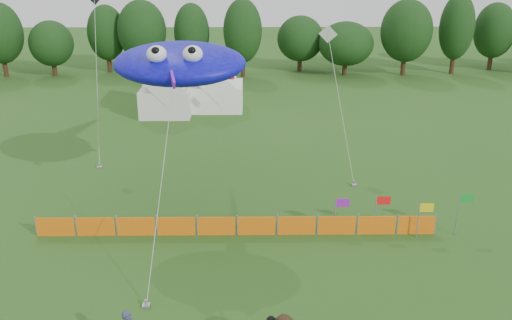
{
  "coord_description": "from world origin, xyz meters",
  "views": [
    {
      "loc": [
        -0.24,
        -16.24,
        13.91
      ],
      "look_at": [
        0.0,
        6.0,
        5.2
      ],
      "focal_mm": 40.0,
      "sensor_mm": 36.0,
      "label": 1
    }
  ],
  "objects_px": {
    "tent_left": "(166,92)",
    "tent_right": "(213,88)",
    "stingray_kite": "(181,62)",
    "barrier_fence": "(236,226)"
  },
  "relations": [
    {
      "from": "tent_right",
      "to": "stingray_kite",
      "type": "bearing_deg",
      "value": -90.81
    },
    {
      "from": "tent_right",
      "to": "stingray_kite",
      "type": "relative_size",
      "value": 0.29
    },
    {
      "from": "tent_right",
      "to": "barrier_fence",
      "type": "distance_m",
      "value": 22.88
    },
    {
      "from": "barrier_fence",
      "to": "stingray_kite",
      "type": "height_order",
      "value": "stingray_kite"
    },
    {
      "from": "tent_left",
      "to": "tent_right",
      "type": "bearing_deg",
      "value": 22.7
    },
    {
      "from": "tent_left",
      "to": "barrier_fence",
      "type": "distance_m",
      "value": 22.07
    },
    {
      "from": "tent_left",
      "to": "barrier_fence",
      "type": "height_order",
      "value": "tent_left"
    },
    {
      "from": "stingray_kite",
      "to": "tent_right",
      "type": "bearing_deg",
      "value": 89.19
    },
    {
      "from": "stingray_kite",
      "to": "tent_left",
      "type": "bearing_deg",
      "value": 101.1
    },
    {
      "from": "barrier_fence",
      "to": "stingray_kite",
      "type": "relative_size",
      "value": 1.14
    }
  ]
}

